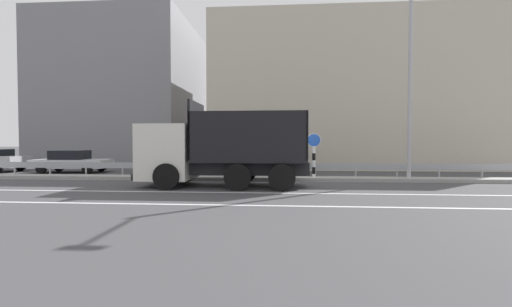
# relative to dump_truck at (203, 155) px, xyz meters

# --- Properties ---
(ground_plane) EXTENTS (320.00, 320.00, 0.00)m
(ground_plane) POSITION_rel_dump_truck_xyz_m (4.03, 0.94, -1.33)
(ground_plane) COLOR #424244
(lane_strip_0) EXTENTS (65.19, 0.16, 0.01)m
(lane_strip_0) POSITION_rel_dump_truck_xyz_m (0.96, -1.80, -1.32)
(lane_strip_0) COLOR silver
(lane_strip_0) RESTS_ON ground_plane
(lane_strip_1) EXTENTS (65.19, 0.16, 0.01)m
(lane_strip_1) POSITION_rel_dump_truck_xyz_m (0.96, -4.36, -1.32)
(lane_strip_1) COLOR silver
(lane_strip_1) RESTS_ON ground_plane
(median_island) EXTENTS (35.86, 1.10, 0.18)m
(median_island) POSITION_rel_dump_truck_xyz_m (4.03, 2.46, -1.24)
(median_island) COLOR gray
(median_island) RESTS_ON ground_plane
(median_guardrail) EXTENTS (65.19, 0.09, 0.78)m
(median_guardrail) POSITION_rel_dump_truck_xyz_m (4.03, 3.75, -0.76)
(median_guardrail) COLOR #9EA0A5
(median_guardrail) RESTS_ON ground_plane
(dump_truck) EXTENTS (7.05, 2.78, 3.55)m
(dump_truck) POSITION_rel_dump_truck_xyz_m (0.00, 0.00, 0.00)
(dump_truck) COLOR silver
(dump_truck) RESTS_ON ground_plane
(median_road_sign) EXTENTS (0.65, 0.16, 2.30)m
(median_road_sign) POSITION_rel_dump_truck_xyz_m (4.88, 2.46, -0.15)
(median_road_sign) COLOR white
(median_road_sign) RESTS_ON ground_plane
(street_lamp_1) EXTENTS (0.70, 2.71, 10.39)m
(street_lamp_1) POSITION_rel_dump_truck_xyz_m (9.39, 2.33, 4.42)
(street_lamp_1) COLOR #ADADB2
(street_lamp_1) RESTS_ON ground_plane
(parked_car_2) EXTENTS (4.58, 2.20, 1.38)m
(parked_car_2) POSITION_rel_dump_truck_xyz_m (-9.73, 6.06, -0.63)
(parked_car_2) COLOR silver
(parked_car_2) RESTS_ON ground_plane
(parked_car_3) EXTENTS (4.80, 2.06, 1.48)m
(parked_car_3) POSITION_rel_dump_truck_xyz_m (-2.96, 6.11, -0.58)
(parked_car_3) COLOR gray
(parked_car_3) RESTS_ON ground_plane
(parked_car_4) EXTENTS (3.98, 1.89, 1.43)m
(parked_car_4) POSITION_rel_dump_truck_xyz_m (2.58, 5.79, -0.60)
(parked_car_4) COLOR gray
(parked_car_4) RESTS_ON ground_plane
(background_building_0) EXTENTS (13.14, 15.06, 13.49)m
(background_building_0) POSITION_rel_dump_truck_xyz_m (-12.21, 20.45, 5.42)
(background_building_0) COLOR gray
(background_building_0) RESTS_ON ground_plane
(background_building_1) EXTENTS (21.20, 14.68, 10.91)m
(background_building_1) POSITION_rel_dump_truck_xyz_m (8.86, 15.83, 4.13)
(background_building_1) COLOR beige
(background_building_1) RESTS_ON ground_plane
(church_tower) EXTENTS (3.60, 3.60, 11.97)m
(church_tower) POSITION_rel_dump_truck_xyz_m (4.52, 30.36, 4.08)
(church_tower) COLOR silver
(church_tower) RESTS_ON ground_plane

